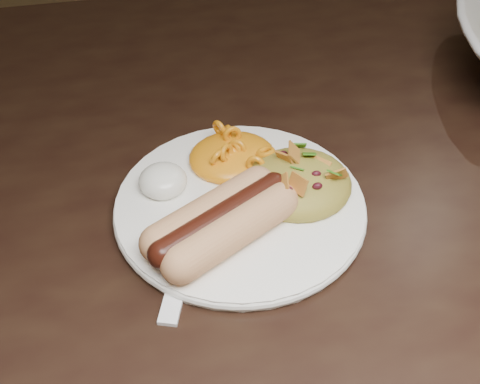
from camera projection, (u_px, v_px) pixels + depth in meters
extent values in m
cube|color=black|center=(311.00, 194.00, 0.55)|extent=(1.60, 0.90, 0.04)
cylinder|color=white|center=(240.00, 205.00, 0.50)|extent=(0.29, 0.29, 0.01)
cylinder|color=tan|center=(225.00, 235.00, 0.45)|extent=(0.11, 0.08, 0.03)
cylinder|color=tan|center=(218.00, 208.00, 0.47)|extent=(0.11, 0.08, 0.03)
cylinder|color=#3A0E0A|center=(222.00, 218.00, 0.45)|extent=(0.11, 0.08, 0.02)
ellipsoid|color=orange|center=(233.00, 147.00, 0.53)|extent=(0.10, 0.10, 0.03)
ellipsoid|color=white|center=(162.00, 176.00, 0.50)|extent=(0.05, 0.05, 0.03)
ellipsoid|color=#AE6E24|center=(298.00, 178.00, 0.50)|extent=(0.10, 0.09, 0.04)
cube|color=white|center=(181.00, 272.00, 0.45)|extent=(0.07, 0.14, 0.00)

